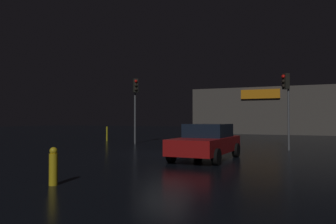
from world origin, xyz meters
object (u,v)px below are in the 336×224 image
Objects in this scene: store_building at (266,112)px; fire_hydrant at (53,166)px; traffic_signal_opposite at (135,96)px; traffic_signal_main at (286,92)px; car_near at (207,141)px.

store_building is 36.27m from fire_hydrant.
traffic_signal_opposite reaches higher than fire_hydrant.
traffic_signal_opposite is at bearing -104.52° from store_building.
store_building is 16.41× the size of fire_hydrant.
traffic_signal_main is 0.93× the size of traffic_signal_opposite.
car_near is (1.23, -29.34, -1.91)m from store_building.
traffic_signal_opposite is at bearing 110.88° from fire_hydrant.
traffic_signal_main is at bearing 69.18° from fire_hydrant.
traffic_signal_opposite reaches higher than traffic_signal_main.
store_building reaches higher than traffic_signal_opposite.
traffic_signal_main is (4.04, -23.63, 0.54)m from store_building.
traffic_signal_opposite is at bearing 137.09° from car_near.
traffic_signal_opposite is (-5.89, -22.72, 0.65)m from store_building.
store_building is at bearing 92.41° from car_near.
store_building is 23.98m from traffic_signal_main.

